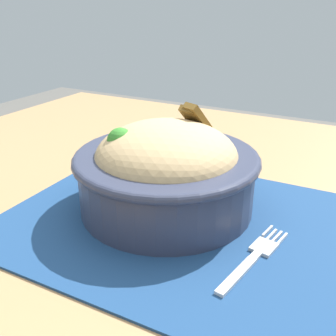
% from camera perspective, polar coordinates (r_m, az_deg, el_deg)
% --- Properties ---
extents(table, '(1.06, 0.92, 0.70)m').
position_cam_1_polar(table, '(0.51, 1.52, -12.43)').
color(table, '#99754C').
rests_on(table, ground_plane).
extents(placemat, '(0.41, 0.32, 0.00)m').
position_cam_1_polar(placemat, '(0.45, 2.87, -8.06)').
color(placemat, navy).
rests_on(placemat, table).
extents(bowl, '(0.22, 0.22, 0.12)m').
position_cam_1_polar(bowl, '(0.46, -0.02, 0.02)').
color(bowl, '#2D3347').
rests_on(bowl, placemat).
extents(fork, '(0.04, 0.13, 0.00)m').
position_cam_1_polar(fork, '(0.40, 12.61, -12.43)').
color(fork, '#BDBDBD').
rests_on(fork, placemat).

